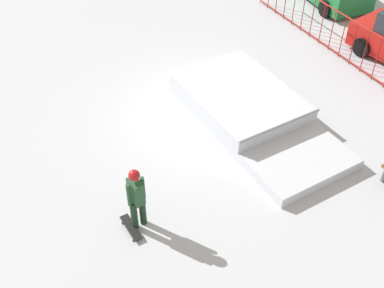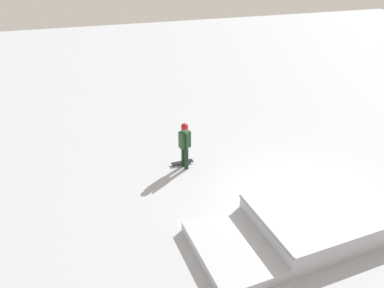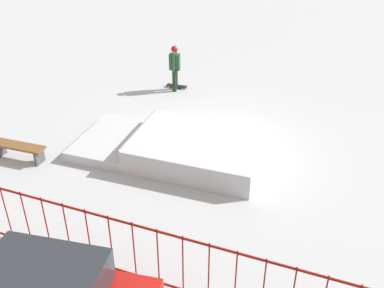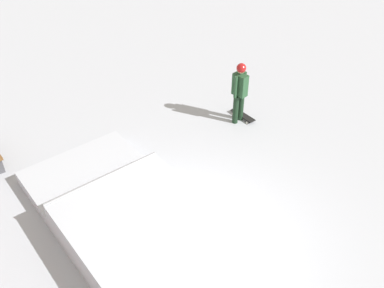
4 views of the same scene
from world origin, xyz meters
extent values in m
plane|color=#B2B7C1|center=(0.00, 0.00, 0.00)|extent=(60.00, 60.00, 0.00)
cube|color=silver|center=(0.25, 1.08, 0.35)|extent=(3.76, 2.83, 0.70)
cube|color=silver|center=(2.95, 1.26, 0.15)|extent=(1.97, 2.71, 0.30)
cylinder|color=gray|center=(2.05, 1.20, 0.70)|extent=(0.25, 2.60, 0.08)
cylinder|color=black|center=(2.86, -3.00, 0.41)|extent=(0.15, 0.15, 0.82)
cylinder|color=black|center=(2.90, -3.22, 0.41)|extent=(0.15, 0.15, 0.82)
cube|color=#264C2D|center=(2.88, -3.11, 1.12)|extent=(0.41, 0.29, 0.60)
cylinder|color=#264C2D|center=(2.84, -2.94, 1.12)|extent=(0.09, 0.09, 0.60)
cylinder|color=#264C2D|center=(2.91, -3.28, 1.12)|extent=(0.09, 0.09, 0.60)
sphere|color=tan|center=(2.88, -3.11, 1.57)|extent=(0.22, 0.22, 0.22)
sphere|color=#A51919|center=(2.88, -3.11, 1.60)|extent=(0.25, 0.25, 0.25)
cube|color=black|center=(2.91, -3.33, 0.08)|extent=(0.81, 0.25, 0.02)
cylinder|color=silver|center=(3.18, -3.19, 0.03)|extent=(0.06, 0.03, 0.06)
cylinder|color=silver|center=(3.20, -3.42, 0.03)|extent=(0.06, 0.03, 0.06)
cylinder|color=silver|center=(2.62, -3.23, 0.03)|extent=(0.06, 0.03, 0.06)
cylinder|color=silver|center=(2.64, -3.46, 0.03)|extent=(0.06, 0.03, 0.06)
camera|label=1|loc=(9.52, -5.15, 8.60)|focal=44.88mm
camera|label=2|loc=(6.08, 7.58, 7.05)|focal=34.52mm
camera|label=3|loc=(-3.84, 11.21, 7.17)|focal=42.78mm
camera|label=4|loc=(-4.55, 3.46, 6.77)|focal=40.84mm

